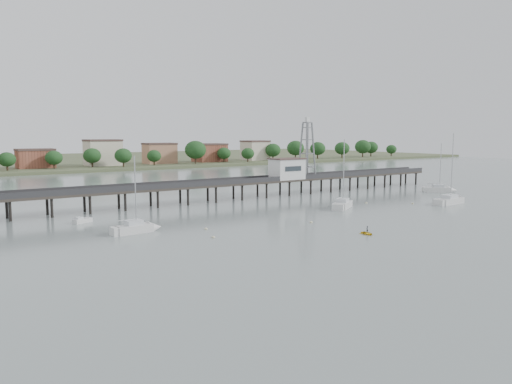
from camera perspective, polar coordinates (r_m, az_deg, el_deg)
ground_plane at (r=65.94m, az=18.93°, el=-7.17°), size 500.00×500.00×0.00m
pier at (r=111.23m, az=-6.64°, el=0.68°), size 150.00×5.00×5.50m
pier_building at (r=124.62m, az=3.55°, el=2.68°), size 8.40×5.40×5.30m
lattice_tower at (r=128.50m, az=5.85°, el=4.76°), size 3.20×3.20×15.50m
sailboat_d at (r=118.97m, az=21.66°, el=-0.90°), size 10.23×3.67×16.40m
sailboat_e at (r=140.58m, az=20.57°, el=0.26°), size 7.95×6.86×13.52m
sailboat_b at (r=80.38m, az=-13.02°, el=-4.04°), size 7.78×2.88×12.64m
sailboat_c at (r=106.40m, az=10.06°, el=-1.37°), size 9.21×7.16×15.10m
white_tender at (r=91.47m, az=-19.28°, el=-3.11°), size 3.54×2.48×1.27m
yellow_dinghy at (r=78.75m, az=12.57°, el=-4.73°), size 1.80×0.78×2.45m
dinghy_occupant at (r=78.75m, az=12.57°, el=-4.73°), size 0.76×1.09×0.25m
mooring_buoys at (r=88.52m, az=1.90°, el=-3.26°), size 82.25×13.42×0.39m
far_shore at (r=282.54m, az=-23.97°, el=3.21°), size 500.00×170.00×10.40m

